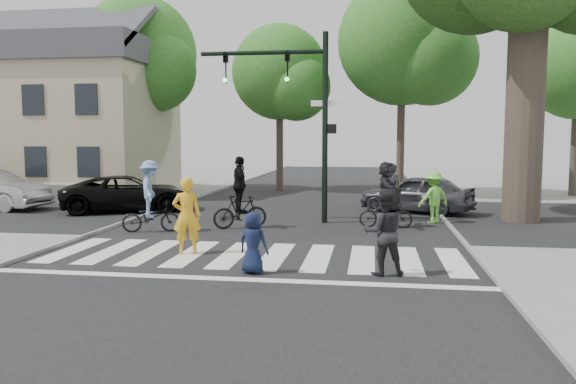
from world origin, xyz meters
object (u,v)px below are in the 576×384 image
Objects in this scene: pedestrian_child at (253,243)px; car_grey at (416,194)px; pedestrian_adult at (384,232)px; cyclist_right at (386,198)px; car_suv at (129,193)px; cyclist_left at (151,201)px; cyclist_mid at (240,199)px; pedestrian_woman at (187,216)px; traffic_signal at (298,100)px.

car_grey is at bearing -96.69° from pedestrian_child.
pedestrian_adult is 9.71m from car_grey.
cyclist_right reaches higher than pedestrian_adult.
cyclist_right is (2.77, 6.22, 0.27)m from pedestrian_child.
pedestrian_child is at bearing -164.87° from car_suv.
cyclist_left is 2.61m from cyclist_mid.
cyclist_mid reaches higher than car_suv.
car_suv is (-9.32, 2.42, -0.23)m from cyclist_right.
cyclist_mid is 4.41m from cyclist_right.
cyclist_mid is 7.08m from car_grey.
cyclist_mid is at bearing -28.07° from car_grey.
cyclist_mid is at bearing -112.94° from pedestrian_woman.
pedestrian_child is 0.26× the size of car_suv.
traffic_signal is 5.55m from cyclist_left.
cyclist_right is (4.34, 0.75, 0.00)m from cyclist_mid.
traffic_signal is 3.68m from cyclist_mid.
traffic_signal is 4.13m from cyclist_right.
pedestrian_child is at bearing -73.93° from cyclist_mid.
car_grey is (1.37, 9.61, -0.17)m from pedestrian_adult.
car_grey is at bearing -105.24° from car_suv.
pedestrian_woman is at bearing -53.79° from cyclist_left.
cyclist_right reaches higher than pedestrian_child.
cyclist_left is 0.96× the size of cyclist_mid.
car_grey is at bearing -108.17° from pedestrian_adult.
pedestrian_adult is at bearing -68.67° from traffic_signal.
car_suv is 10.57m from car_grey.
traffic_signal is 7.52m from car_suv.
cyclist_left reaches higher than car_suv.
car_suv is 1.18× the size of car_grey.
cyclist_right is at bearing 5.40° from car_grey.
cyclist_mid reaches higher than cyclist_left.
cyclist_mid is (-4.16, 5.19, 0.03)m from pedestrian_adult.
cyclist_right is (0.18, 5.95, 0.03)m from pedestrian_adult.
cyclist_mid is at bearing -170.20° from cyclist_right.
cyclist_left is 1.04× the size of cyclist_right.
pedestrian_child is 10.65m from car_grey.
cyclist_right is at bearing -126.58° from car_suv.
traffic_signal is 2.98× the size of cyclist_right.
traffic_signal reaches higher than cyclist_left.
pedestrian_woman is 0.83× the size of cyclist_mid.
traffic_signal is at bearing -74.95° from pedestrian_child.
traffic_signal reaches higher than car_grey.
pedestrian_adult is at bearing -32.38° from cyclist_left.
cyclist_right reaches higher than car_grey.
cyclist_mid is (-1.57, 5.46, 0.26)m from pedestrian_child.
pedestrian_adult is 6.66m from cyclist_mid.
traffic_signal is 3.47× the size of pedestrian_adult.
traffic_signal reaches higher than pedestrian_woman.
car_grey is (3.96, 9.88, 0.06)m from pedestrian_child.
cyclist_mid is (-1.58, -1.41, -3.01)m from traffic_signal.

